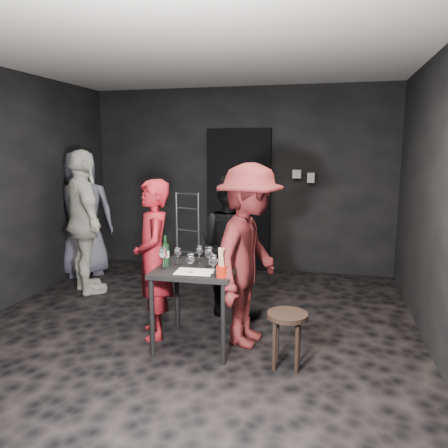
% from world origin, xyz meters
% --- Properties ---
extents(floor, '(4.50, 5.00, 0.02)m').
position_xyz_m(floor, '(0.00, 0.00, 0.00)').
color(floor, black).
rests_on(floor, ground).
extents(ceiling, '(4.50, 5.00, 0.02)m').
position_xyz_m(ceiling, '(0.00, 0.00, 2.70)').
color(ceiling, silver).
rests_on(ceiling, ground).
extents(wall_back, '(4.50, 0.04, 2.70)m').
position_xyz_m(wall_back, '(0.00, 2.50, 1.35)').
color(wall_back, black).
rests_on(wall_back, ground).
extents(wall_right, '(0.04, 5.00, 2.70)m').
position_xyz_m(wall_right, '(2.25, 0.00, 1.35)').
color(wall_right, black).
rests_on(wall_right, ground).
extents(doorway, '(0.95, 0.10, 2.10)m').
position_xyz_m(doorway, '(0.00, 2.44, 1.05)').
color(doorway, black).
rests_on(doorway, ground).
extents(wallbox_upper, '(0.12, 0.06, 0.12)m').
position_xyz_m(wallbox_upper, '(0.85, 2.45, 1.45)').
color(wallbox_upper, '#B7B7B2').
rests_on(wallbox_upper, wall_back).
extents(wallbox_lower, '(0.10, 0.06, 0.14)m').
position_xyz_m(wallbox_lower, '(1.05, 2.45, 1.40)').
color(wallbox_lower, '#B7B7B2').
rests_on(wallbox_lower, wall_back).
extents(hand_truck, '(0.39, 0.33, 1.16)m').
position_xyz_m(hand_truck, '(-0.76, 2.27, 0.21)').
color(hand_truck, '#B2B2B7').
rests_on(hand_truck, floor).
extents(tasting_table, '(0.72, 0.72, 0.75)m').
position_xyz_m(tasting_table, '(0.18, -0.23, 0.65)').
color(tasting_table, black).
rests_on(tasting_table, floor).
extents(stool, '(0.34, 0.34, 0.47)m').
position_xyz_m(stool, '(1.02, -0.46, 0.37)').
color(stool, black).
rests_on(stool, floor).
extents(server_red, '(0.59, 0.68, 1.56)m').
position_xyz_m(server_red, '(-0.30, -0.12, 0.78)').
color(server_red, maroon).
rests_on(server_red, floor).
extents(woman_black, '(0.86, 0.64, 1.58)m').
position_xyz_m(woman_black, '(0.29, 0.61, 0.79)').
color(woman_black, black).
rests_on(woman_black, floor).
extents(man_maroon, '(0.79, 1.31, 1.89)m').
position_xyz_m(man_maroon, '(0.63, -0.07, 0.95)').
color(man_maroon, '#551718').
rests_on(man_maroon, floor).
extents(bystander_cream, '(1.34, 1.31, 2.16)m').
position_xyz_m(bystander_cream, '(-1.64, 0.88, 1.08)').
color(bystander_cream, beige).
rests_on(bystander_cream, floor).
extents(bystander_grey, '(1.18, 1.11, 2.16)m').
position_xyz_m(bystander_grey, '(-2.08, 1.58, 1.08)').
color(bystander_grey, slate).
rests_on(bystander_grey, floor).
extents(tasting_mat, '(0.34, 0.24, 0.00)m').
position_xyz_m(tasting_mat, '(0.20, -0.40, 0.75)').
color(tasting_mat, white).
rests_on(tasting_mat, tasting_table).
extents(wine_glass_a, '(0.10, 0.10, 0.21)m').
position_xyz_m(wine_glass_a, '(-0.10, -0.36, 0.86)').
color(wine_glass_a, white).
rests_on(wine_glass_a, tasting_table).
extents(wine_glass_b, '(0.09, 0.09, 0.18)m').
position_xyz_m(wine_glass_b, '(-0.02, -0.21, 0.84)').
color(wine_glass_b, white).
rests_on(wine_glass_b, tasting_table).
extents(wine_glass_c, '(0.08, 0.08, 0.18)m').
position_xyz_m(wine_glass_c, '(0.16, -0.09, 0.84)').
color(wine_glass_c, white).
rests_on(wine_glass_c, tasting_table).
extents(wine_glass_d, '(0.09, 0.09, 0.18)m').
position_xyz_m(wine_glass_d, '(0.18, -0.43, 0.84)').
color(wine_glass_d, white).
rests_on(wine_glass_d, tasting_table).
extents(wine_glass_e, '(0.10, 0.10, 0.20)m').
position_xyz_m(wine_glass_e, '(0.39, -0.47, 0.85)').
color(wine_glass_e, white).
rests_on(wine_glass_e, tasting_table).
extents(wine_glass_f, '(0.09, 0.09, 0.20)m').
position_xyz_m(wine_glass_f, '(0.28, -0.23, 0.85)').
color(wine_glass_f, white).
rests_on(wine_glass_f, tasting_table).
extents(wine_bottle, '(0.07, 0.07, 0.28)m').
position_xyz_m(wine_bottle, '(-0.12, -0.26, 0.86)').
color(wine_bottle, black).
rests_on(wine_bottle, tasting_table).
extents(breadstick_cup, '(0.09, 0.09, 0.27)m').
position_xyz_m(breadstick_cup, '(0.47, -0.49, 0.87)').
color(breadstick_cup, '#A81709').
rests_on(breadstick_cup, tasting_table).
extents(reserved_card, '(0.10, 0.15, 0.11)m').
position_xyz_m(reserved_card, '(0.45, -0.31, 0.81)').
color(reserved_card, white).
rests_on(reserved_card, tasting_table).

